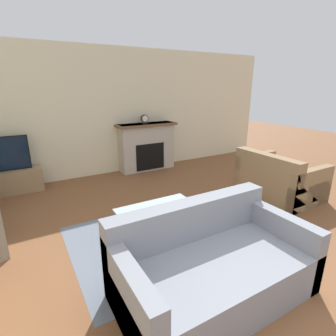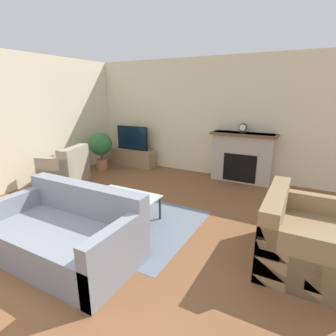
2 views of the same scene
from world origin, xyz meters
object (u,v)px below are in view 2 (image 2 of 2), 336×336
couch_loveseat (303,240)px  coffee_table (124,198)px  tv (132,138)px  armchair_by_window (66,170)px  potted_plant (101,146)px  mantel_clock (243,128)px  couch_sectional (67,235)px

couch_loveseat → coffee_table: size_ratio=1.25×
tv → armchair_by_window: tv is taller
armchair_by_window → potted_plant: (-0.07, 1.20, 0.31)m
armchair_by_window → mantel_clock: bearing=104.2°
armchair_by_window → mantel_clock: (3.27, 1.98, 0.89)m
coffee_table → mantel_clock: mantel_clock is taller
tv → potted_plant: bearing=-124.4°
armchair_by_window → couch_loveseat: bearing=65.1°
coffee_table → mantel_clock: bearing=68.0°
coffee_table → couch_sectional: bearing=-91.6°
couch_sectional → coffee_table: couch_sectional is taller
couch_sectional → tv: bearing=114.6°
tv → potted_plant: 0.86m
tv → mantel_clock: (2.86, 0.08, 0.44)m
coffee_table → couch_loveseat: bearing=3.1°
couch_sectional → coffee_table: size_ratio=1.75×
armchair_by_window → potted_plant: size_ratio=1.09×
couch_loveseat → mantel_clock: size_ratio=6.49×
potted_plant → tv: bearing=55.6°
tv → couch_sectional: size_ratio=0.52×
couch_sectional → couch_loveseat: same height
tv → couch_loveseat: tv is taller
tv → coffee_table: bearing=-56.7°
coffee_table → mantel_clock: 3.08m
couch_sectional → mantel_clock: (1.14, 3.84, 0.91)m
couch_loveseat → potted_plant: bearing=68.7°
armchair_by_window → potted_plant: 1.24m
tv → couch_loveseat: 4.95m
tv → couch_sectional: (1.72, -3.76, -0.47)m
couch_loveseat → armchair_by_window: size_ratio=1.24×
tv → mantel_clock: size_ratio=4.72×
coffee_table → armchair_by_window: bearing=160.4°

